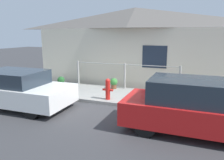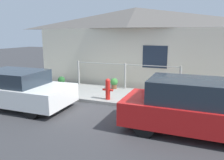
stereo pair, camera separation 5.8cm
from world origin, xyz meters
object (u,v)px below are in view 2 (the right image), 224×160
(car_right, at_px, (193,107))
(potted_plant_near_hydrant, at_px, (114,83))
(car_left, at_px, (17,89))
(potted_plant_corner, at_px, (186,91))
(potted_plant_by_fence, at_px, (61,81))
(fire_hydrant, at_px, (108,89))

(car_right, relative_size, potted_plant_near_hydrant, 7.66)
(car_left, bearing_deg, potted_plant_corner, 24.01)
(potted_plant_by_fence, bearing_deg, car_right, -24.73)
(car_left, xyz_separation_m, potted_plant_near_hydrant, (2.48, 3.24, -0.26))
(car_right, xyz_separation_m, potted_plant_corner, (-0.26, 2.59, -0.24))
(car_right, xyz_separation_m, fire_hydrant, (-3.05, 1.59, -0.15))
(car_left, height_order, car_right, car_right)
(fire_hydrant, xyz_separation_m, potted_plant_near_hydrant, (-0.36, 1.65, -0.15))
(potted_plant_near_hydrant, height_order, potted_plant_by_fence, potted_plant_by_fence)
(fire_hydrant, height_order, potted_plant_near_hydrant, fire_hydrant)
(potted_plant_near_hydrant, bearing_deg, potted_plant_corner, -11.68)
(fire_hydrant, bearing_deg, potted_plant_by_fence, 158.46)
(car_left, bearing_deg, potted_plant_by_fence, 88.81)
(potted_plant_by_fence, bearing_deg, car_left, -90.53)
(fire_hydrant, distance_m, potted_plant_corner, 2.96)
(fire_hydrant, distance_m, potted_plant_near_hydrant, 1.69)
(potted_plant_near_hydrant, distance_m, potted_plant_by_fence, 2.51)
(potted_plant_near_hydrant, height_order, potted_plant_corner, potted_plant_corner)
(car_left, xyz_separation_m, car_right, (5.89, 0.00, 0.05))
(potted_plant_by_fence, bearing_deg, potted_plant_near_hydrant, 12.29)
(car_left, distance_m, potted_plant_near_hydrant, 4.09)
(fire_hydrant, relative_size, potted_plant_corner, 1.31)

